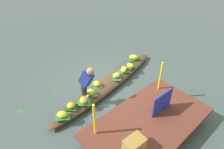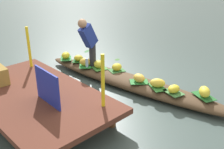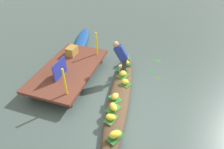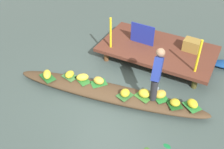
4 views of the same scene
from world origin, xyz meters
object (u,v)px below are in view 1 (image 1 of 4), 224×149
object	(u,v)px
banana_bunch_2	(117,75)
banana_bunch_8	(124,69)
banana_bunch_0	(97,84)
market_banner	(162,102)
vendor_person	(86,81)
banana_bunch_1	(134,57)
banana_bunch_5	(90,92)
banana_bunch_6	(71,105)
banana_bunch_4	(130,65)
banana_bunch_7	(62,114)
water_bottle	(88,99)
produce_crate	(134,145)
vendor_boat	(109,84)
banana_bunch_3	(84,100)

from	to	relation	value
banana_bunch_2	banana_bunch_8	bearing A→B (deg)	-169.05
banana_bunch_0	banana_bunch_8	bearing A→B (deg)	179.13
banana_bunch_0	market_banner	size ratio (longest dim) A/B	0.34
banana_bunch_8	vendor_person	world-z (taller)	vendor_person
banana_bunch_1	banana_bunch_8	xyz separation A→B (m)	(0.85, 0.32, -0.00)
banana_bunch_5	banana_bunch_0	bearing A→B (deg)	-155.11
banana_bunch_6	market_banner	bearing A→B (deg)	130.89
banana_bunch_4	vendor_person	size ratio (longest dim) A/B	0.22
banana_bunch_7	banana_bunch_6	bearing A→B (deg)	-158.76
vendor_person	water_bottle	xyz separation A→B (m)	(0.04, 0.05, -0.57)
banana_bunch_2	water_bottle	size ratio (longest dim) A/B	1.20
banana_bunch_6	banana_bunch_7	size ratio (longest dim) A/B	0.84
banana_bunch_6	banana_bunch_8	world-z (taller)	banana_bunch_8
banana_bunch_0	banana_bunch_6	world-z (taller)	banana_bunch_0
water_bottle	banana_bunch_0	bearing A→B (deg)	-149.89
water_bottle	produce_crate	size ratio (longest dim) A/B	0.51
banana_bunch_4	banana_bunch_8	size ratio (longest dim) A/B	0.88
vendor_boat	banana_bunch_7	size ratio (longest dim) A/B	17.94
banana_bunch_3	vendor_person	bearing A→B (deg)	-176.43
banana_bunch_4	banana_bunch_0	bearing A→B (deg)	0.80
banana_bunch_3	banana_bunch_4	xyz separation A→B (m)	(-2.28, -0.35, -0.02)
banana_bunch_5	banana_bunch_2	bearing A→B (deg)	-175.63
banana_bunch_0	banana_bunch_6	distance (m)	1.15
banana_bunch_0	banana_bunch_3	xyz separation A→B (m)	(0.74, 0.33, 0.01)
vendor_boat	banana_bunch_4	size ratio (longest dim) A/B	18.18
banana_bunch_8	water_bottle	distance (m)	1.85
vendor_boat	banana_bunch_8	xyz separation A→B (m)	(-0.72, -0.02, 0.22)
market_banner	banana_bunch_7	bearing A→B (deg)	-39.10
vendor_boat	banana_bunch_1	size ratio (longest dim) A/B	15.24
produce_crate	banana_bunch_3	bearing A→B (deg)	-94.29
banana_bunch_1	banana_bunch_3	distance (m)	2.84
banana_bunch_0	banana_bunch_2	xyz separation A→B (m)	(-0.76, 0.10, 0.00)
banana_bunch_0	banana_bunch_1	distance (m)	2.05
banana_bunch_3	water_bottle	bearing A→B (deg)	160.57
water_bottle	market_banner	bearing A→B (deg)	122.72
banana_bunch_3	banana_bunch_6	distance (m)	0.39
banana_bunch_8	market_banner	distance (m)	2.21
banana_bunch_3	water_bottle	size ratio (longest dim) A/B	1.23
banana_bunch_7	banana_bunch_8	size ratio (longest dim) A/B	0.89
banana_bunch_1	produce_crate	size ratio (longest dim) A/B	0.72
banana_bunch_3	market_banner	bearing A→B (deg)	124.60
banana_bunch_6	banana_bunch_1	bearing A→B (deg)	-170.03
banana_bunch_1	produce_crate	world-z (taller)	produce_crate
banana_bunch_4	banana_bunch_7	distance (m)	3.05
banana_bunch_1	banana_bunch_7	world-z (taller)	banana_bunch_1
banana_bunch_4	water_bottle	world-z (taller)	water_bottle
banana_bunch_5	banana_bunch_6	world-z (taller)	banana_bunch_5
vendor_boat	vendor_person	size ratio (longest dim) A/B	4.08
banana_bunch_0	water_bottle	xyz separation A→B (m)	(0.64, 0.37, 0.02)
vendor_person	banana_bunch_5	bearing A→B (deg)	-145.14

